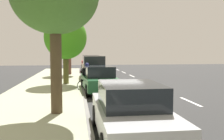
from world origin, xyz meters
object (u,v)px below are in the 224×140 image
Objects in this scene: parked_sedan_green_mid at (99,79)px; pedestrian_on_phone at (55,64)px; street_tree_mid_block at (65,38)px; bicycle_at_curb at (91,85)px; parked_suv_tan_second at (94,67)px; parked_sedan_silver_far at (130,112)px; street_tree_near_cyclist at (69,35)px; parked_pickup_red_nearest at (90,64)px; cyclist_with_backpack at (86,73)px.

pedestrian_on_phone is (3.40, -11.03, 0.38)m from parked_sedan_green_mid.
parked_sedan_green_mid is 4.46m from street_tree_mid_block.
bicycle_at_curb is 10.87m from pedestrian_on_phone.
parked_suv_tan_second is at bearing -95.57° from bicycle_at_curb.
parked_sedan_silver_far is at bearing 93.89° from bicycle_at_curb.
street_tree_near_cyclist is 3.22m from pedestrian_on_phone.
street_tree_near_cyclist is 7.16m from street_tree_mid_block.
parked_pickup_red_nearest is 11.60m from street_tree_mid_block.
street_tree_mid_block is at bearing -79.06° from parked_sedan_silver_far.
parked_pickup_red_nearest is at bearing -139.50° from pedestrian_on_phone.
bicycle_at_curb is 10.36m from street_tree_near_cyclist.
street_tree_mid_block is (0.00, 7.13, -0.61)m from street_tree_near_cyclist.
street_tree_near_cyclist is at bearing -58.60° from parked_suv_tan_second.
parked_sedan_silver_far reaches higher than bicycle_at_curb.
parked_suv_tan_second is 2.87× the size of bicycle_at_curb.
bicycle_at_curb is 0.95× the size of pedestrian_on_phone.
parked_pickup_red_nearest is 3.23× the size of bicycle_at_curb.
street_tree_mid_block is 8.37m from pedestrian_on_phone.
cyclist_with_backpack is 0.32× the size of street_tree_near_cyclist.
parked_suv_tan_second is 5.60m from pedestrian_on_phone.
parked_pickup_red_nearest is 1.18× the size of parked_sedan_green_mid.
parked_pickup_red_nearest is 14.18m from parked_sedan_green_mid.
parked_suv_tan_second is 6.16m from bicycle_at_curb.
parked_sedan_silver_far is 2.64× the size of cyclist_with_backpack.
pedestrian_on_phone is (1.39, -7.96, -2.17)m from street_tree_mid_block.
street_tree_near_cyclist is (1.55, -9.61, 3.54)m from bicycle_at_curb.
cyclist_with_backpack reaches higher than parked_sedan_silver_far.
cyclist_with_backpack is (0.69, -1.04, 0.26)m from parked_sedan_green_mid.
parked_suv_tan_second is at bearing 121.40° from street_tree_near_cyclist.
parked_sedan_silver_far is (-0.12, 7.96, 0.00)m from parked_sedan_green_mid.
parked_pickup_red_nearest is at bearing -91.17° from parked_sedan_green_mid.
parked_suv_tan_second is 2.73× the size of pedestrian_on_phone.
parked_suv_tan_second is at bearing -98.27° from cyclist_with_backpack.
street_tree_near_cyclist reaches higher than street_tree_mid_block.
parked_pickup_red_nearest is 1.20× the size of parked_sedan_silver_far.
parked_suv_tan_second reaches higher than cyclist_with_backpack.
street_tree_near_cyclist is (2.13, -18.16, 3.16)m from parked_sedan_silver_far.
bicycle_at_curb is at bearing -52.10° from parked_sedan_green_mid.
parked_suv_tan_second reaches higher than parked_sedan_green_mid.
parked_pickup_red_nearest reaches higher than cyclist_with_backpack.
parked_suv_tan_second is 5.03m from street_tree_near_cyclist.
parked_suv_tan_second is at bearing -91.16° from parked_sedan_green_mid.
bicycle_at_curb is at bearing 116.65° from cyclist_with_backpack.
parked_suv_tan_second is (0.15, 7.49, 0.13)m from parked_pickup_red_nearest.
street_tree_near_cyclist is at bearing 149.17° from pedestrian_on_phone.
cyclist_with_backpack is 3.33m from street_tree_mid_block.
parked_pickup_red_nearest is 7.49m from parked_suv_tan_second.
parked_pickup_red_nearest is at bearing -90.44° from parked_sedan_silver_far.
bicycle_at_curb is at bearing 86.84° from parked_pickup_red_nearest.
pedestrian_on_phone is at bearing -30.83° from street_tree_near_cyclist.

